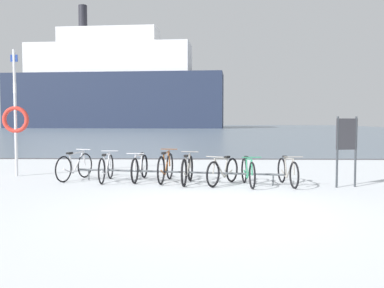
% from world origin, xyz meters
% --- Properties ---
extents(ground, '(80.00, 132.00, 0.08)m').
position_xyz_m(ground, '(0.00, 53.90, -0.04)').
color(ground, silver).
extents(bike_rack, '(5.38, 1.04, 0.31)m').
position_xyz_m(bike_rack, '(-0.89, 3.38, 0.27)').
color(bike_rack, '#4C5156').
rests_on(bike_rack, ground).
extents(bicycle_0, '(0.63, 1.59, 0.81)m').
position_xyz_m(bicycle_0, '(-3.69, 3.83, 0.37)').
color(bicycle_0, black).
rests_on(bicycle_0, ground).
extents(bicycle_1, '(0.46, 1.67, 0.79)m').
position_xyz_m(bicycle_1, '(-2.77, 3.59, 0.36)').
color(bicycle_1, black).
rests_on(bicycle_1, ground).
extents(bicycle_2, '(0.46, 1.69, 0.78)m').
position_xyz_m(bicycle_2, '(-1.90, 3.70, 0.35)').
color(bicycle_2, black).
rests_on(bicycle_2, ground).
extents(bicycle_3, '(0.46, 1.70, 0.85)m').
position_xyz_m(bicycle_3, '(-1.19, 3.53, 0.38)').
color(bicycle_3, black).
rests_on(bicycle_3, ground).
extents(bicycle_4, '(0.46, 1.65, 0.80)m').
position_xyz_m(bicycle_4, '(-0.60, 3.21, 0.36)').
color(bicycle_4, black).
rests_on(bicycle_4, ground).
extents(bicycle_5, '(0.88, 1.45, 0.75)m').
position_xyz_m(bicycle_5, '(0.29, 3.08, 0.34)').
color(bicycle_5, black).
rests_on(bicycle_5, ground).
extents(bicycle_6, '(0.46, 1.63, 0.75)m').
position_xyz_m(bicycle_6, '(0.91, 2.93, 0.34)').
color(bicycle_6, black).
rests_on(bicycle_6, ground).
extents(bicycle_7, '(0.46, 1.64, 0.76)m').
position_xyz_m(bicycle_7, '(1.90, 2.99, 0.34)').
color(bicycle_7, black).
rests_on(bicycle_7, ground).
extents(info_sign, '(0.54, 0.17, 1.71)m').
position_xyz_m(info_sign, '(3.25, 2.76, 1.14)').
color(info_sign, '#33383D').
rests_on(info_sign, ground).
extents(rescue_post, '(0.78, 0.12, 3.64)m').
position_xyz_m(rescue_post, '(-5.60, 4.55, 1.72)').
color(rescue_post, silver).
rests_on(rescue_post, ground).
extents(ferry_ship, '(43.93, 12.75, 24.59)m').
position_xyz_m(ferry_ship, '(-18.27, 77.61, 8.25)').
color(ferry_ship, '#232D47').
rests_on(ferry_ship, ground).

